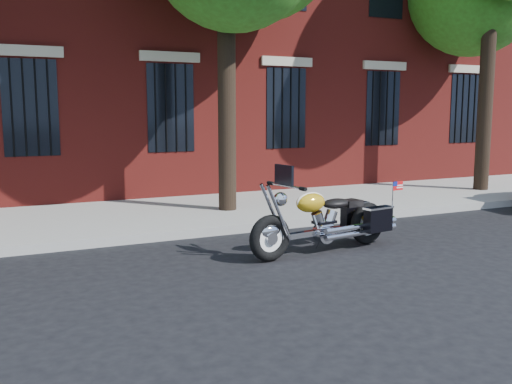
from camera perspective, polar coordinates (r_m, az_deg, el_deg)
name	(u,v)px	position (r m, az deg, el deg)	size (l,w,h in m)	color
ground	(269,250)	(8.87, 1.36, -5.85)	(120.00, 120.00, 0.00)	black
curb	(234,229)	(10.08, -2.17, -3.71)	(40.00, 0.16, 0.15)	gray
sidewalk	(199,212)	(11.80, -5.77, -2.00)	(40.00, 3.60, 0.15)	gray
motorcycle	(329,222)	(8.78, 7.30, -2.95)	(2.75, 1.02, 1.37)	black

